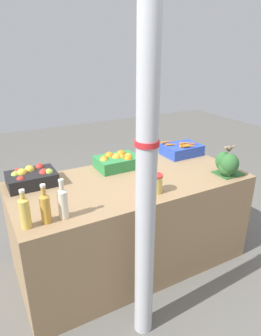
{
  "coord_description": "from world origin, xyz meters",
  "views": [
    {
      "loc": [
        -1.05,
        -1.91,
        1.78
      ],
      "look_at": [
        0.0,
        0.0,
        0.89
      ],
      "focal_mm": 32.0,
      "sensor_mm": 36.0,
      "label": 1
    }
  ],
  "objects": [
    {
      "name": "ground_plane",
      "position": [
        0.0,
        0.0,
        0.0
      ],
      "size": [
        10.0,
        10.0,
        0.0
      ],
      "primitive_type": "plane",
      "color": "#605E59"
    },
    {
      "name": "market_table",
      "position": [
        0.0,
        0.0,
        0.39
      ],
      "size": [
        1.87,
        0.89,
        0.79
      ],
      "primitive_type": "cube",
      "color": "#937551",
      "rests_on": "ground_plane"
    },
    {
      "name": "support_pole",
      "position": [
        -0.26,
        -0.66,
        1.2
      ],
      "size": [
        0.13,
        0.13,
        2.39
      ],
      "color": "#B7BABF",
      "rests_on": "ground_plane"
    },
    {
      "name": "apple_crate",
      "position": [
        -0.71,
        0.28,
        0.85
      ],
      "size": [
        0.36,
        0.26,
        0.14
      ],
      "color": "black",
      "rests_on": "market_table"
    },
    {
      "name": "orange_crate",
      "position": [
        0.02,
        0.28,
        0.85
      ],
      "size": [
        0.36,
        0.26,
        0.13
      ],
      "color": "#2D8442",
      "rests_on": "market_table"
    },
    {
      "name": "carrot_crate",
      "position": [
        0.72,
        0.28,
        0.84
      ],
      "size": [
        0.36,
        0.27,
        0.13
      ],
      "color": "#2847B7",
      "rests_on": "market_table"
    },
    {
      "name": "broccoli_pile",
      "position": [
        0.73,
        -0.3,
        0.88
      ],
      "size": [
        0.23,
        0.23,
        0.2
      ],
      "color": "#2D602D",
      "rests_on": "market_table"
    },
    {
      "name": "juice_bottle_golden",
      "position": [
        -0.86,
        -0.3,
        0.89
      ],
      "size": [
        0.06,
        0.06,
        0.25
      ],
      "color": "gold",
      "rests_on": "market_table"
    },
    {
      "name": "juice_bottle_amber",
      "position": [
        -0.75,
        -0.3,
        0.89
      ],
      "size": [
        0.06,
        0.06,
        0.25
      ],
      "color": "gold",
      "rests_on": "market_table"
    },
    {
      "name": "juice_bottle_cloudy",
      "position": [
        -0.64,
        -0.3,
        0.9
      ],
      "size": [
        0.06,
        0.06,
        0.26
      ],
      "color": "beige",
      "rests_on": "market_table"
    },
    {
      "name": "pickle_jar",
      "position": [
        0.05,
        -0.28,
        0.86
      ],
      "size": [
        0.11,
        0.11,
        0.14
      ],
      "color": "#DBBC56",
      "rests_on": "market_table"
    },
    {
      "name": "sparrow_bird",
      "position": [
        0.76,
        -0.28,
        1.01
      ],
      "size": [
        0.14,
        0.04,
        0.05
      ],
      "rotation": [
        0.0,
        0.0,
        -3.05
      ],
      "color": "#4C3D2D",
      "rests_on": "broccoli_pile"
    }
  ]
}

